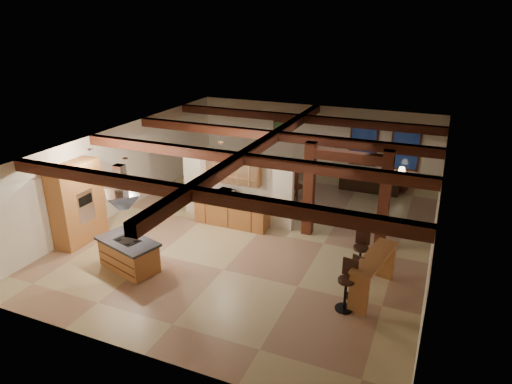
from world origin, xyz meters
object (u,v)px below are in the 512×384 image
Objects in this scene: sofa at (370,182)px; bar_counter at (374,269)px; dining_table at (267,192)px; kitchen_island at (129,254)px.

bar_counter is at bearing 100.92° from sofa.
sofa is 7.19m from bar_counter.
bar_counter reaches higher than dining_table.
dining_table is 4.08m from sofa.
dining_table is at bearing 75.25° from kitchen_island.
kitchen_island is 9.67m from sofa.
bar_counter reaches higher than sofa.
sofa is (4.86, 8.36, -0.10)m from kitchen_island.
dining_table is at bearing 36.74° from sofa.
kitchen_island is at bearing -168.10° from bar_counter.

